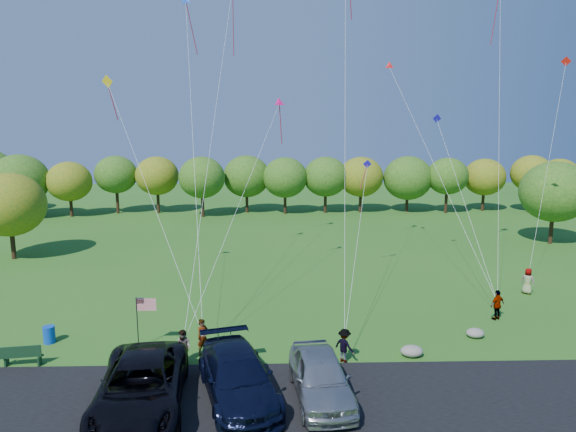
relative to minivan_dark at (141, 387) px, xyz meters
name	(u,v)px	position (x,y,z in m)	size (l,w,h in m)	color
ground	(297,355)	(6.08, 4.72, -1.02)	(140.00, 140.00, 0.00)	#2A611B
asphalt_lane	(301,399)	(6.08, 0.72, -0.99)	(44.00, 6.00, 0.06)	black
treeline	(291,176)	(7.00, 40.56, 3.73)	(75.38, 26.72, 8.52)	#331E12
minivan_dark	(141,387)	(0.00, 0.00, 0.00)	(3.18, 6.90, 1.92)	black
minivan_navy	(238,377)	(3.58, 0.82, -0.06)	(2.53, 6.22, 1.80)	black
minivan_silver	(321,376)	(6.85, 0.75, -0.06)	(2.13, 5.30, 1.80)	#92959C
flyer_a	(203,337)	(1.67, 4.86, -0.14)	(0.64, 0.42, 1.75)	#4C4C59
flyer_b	(183,347)	(0.92, 3.92, -0.22)	(0.78, 0.61, 1.61)	#4C4C59
flyer_c	(344,346)	(8.22, 3.92, -0.23)	(1.02, 0.59, 1.58)	#4C4C59
flyer_d	(497,305)	(17.41, 8.81, -0.17)	(1.00, 0.42, 1.71)	#4C4C59
flyer_e	(528,281)	(21.23, 13.10, -0.18)	(0.82, 0.53, 1.68)	#4C4C59
park_bench	(21,355)	(-6.34, 3.92, -0.50)	(1.77, 0.55, 0.98)	#12321A
trash_barrel	(49,335)	(-6.17, 6.40, -0.59)	(0.57, 0.57, 0.86)	#0C3EB6
flag_assembly	(143,310)	(-1.26, 5.59, 0.94)	(0.96, 0.63, 2.61)	black
boulder_near	(412,351)	(11.47, 4.39, -0.75)	(1.06, 0.83, 0.53)	gray
boulder_far	(475,333)	(15.28, 6.44, -0.78)	(0.92, 0.76, 0.48)	gray
kites_aloft	(340,4)	(9.51, 17.99, 17.54)	(30.13, 8.65, 16.04)	red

